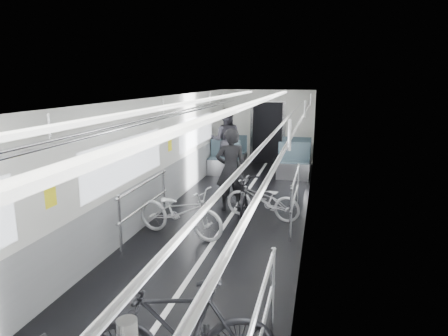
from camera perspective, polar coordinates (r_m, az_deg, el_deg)
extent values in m
cube|color=black|center=(6.86, -1.89, -11.01)|extent=(3.00, 14.00, 0.01)
cube|color=white|center=(6.29, -2.06, 9.42)|extent=(3.00, 14.00, 0.02)
cube|color=silver|center=(7.02, -13.85, -0.52)|extent=(0.02, 14.00, 2.40)
cube|color=silver|center=(6.25, 11.41, -2.01)|extent=(0.02, 14.00, 2.40)
cube|color=silver|center=(13.25, 6.25, 5.87)|extent=(3.00, 0.02, 2.40)
cube|color=white|center=(6.86, -1.89, -10.98)|extent=(0.08, 13.80, 0.01)
cube|color=gray|center=(7.21, -13.32, -6.34)|extent=(0.01, 13.90, 0.90)
cube|color=gray|center=(6.48, 10.85, -8.43)|extent=(0.01, 13.90, 0.90)
cube|color=white|center=(6.96, -13.72, 1.07)|extent=(0.01, 10.80, 0.75)
cube|color=white|center=(6.20, 11.21, -0.21)|extent=(0.01, 10.80, 0.75)
cube|color=white|center=(6.46, -6.81, 8.89)|extent=(0.14, 13.40, 0.05)
cube|color=white|center=(6.17, 2.93, 8.79)|extent=(0.14, 13.40, 0.05)
cube|color=black|center=(13.21, 6.20, 4.98)|extent=(0.95, 0.10, 2.00)
imported|color=silver|center=(7.15, -6.33, -6.20)|extent=(1.82, 0.98, 0.91)
imported|color=black|center=(3.90, -6.22, -22.37)|extent=(1.81, 0.96, 1.05)
imported|color=#BCBDC2|center=(8.00, 5.50, -4.48)|extent=(1.61, 0.84, 0.81)
imported|color=black|center=(8.33, 2.99, -3.36)|extent=(0.83, 1.80, 0.91)
imported|color=black|center=(8.39, 0.98, -0.26)|extent=(0.74, 0.60, 1.76)
imported|color=#2F2D35|center=(11.90, 0.28, 3.98)|extent=(1.03, 0.87, 1.91)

